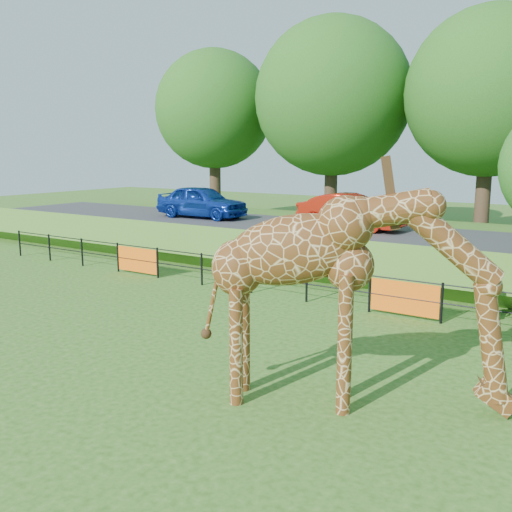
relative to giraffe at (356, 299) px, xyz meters
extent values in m
plane|color=#265014|center=(-4.05, -2.19, -1.95)|extent=(90.00, 90.00, 0.00)
cube|color=#265014|center=(-4.05, 13.31, -1.30)|extent=(40.00, 9.00, 1.30)
cube|color=#313134|center=(-4.05, 11.81, -0.59)|extent=(40.00, 5.00, 0.12)
imported|color=#153AAF|center=(-12.72, 11.74, 0.22)|extent=(4.42, 1.86, 1.49)
imported|color=red|center=(-5.35, 11.88, 0.16)|extent=(4.28, 1.64, 1.39)
imported|color=black|center=(0.90, 6.47, -1.25)|extent=(0.54, 0.38, 1.40)
cylinder|color=#332617|center=(-18.05, 19.81, 0.55)|extent=(0.70, 0.70, 5.00)
sphere|color=#184813|center=(-18.05, 19.81, 5.03)|extent=(7.20, 7.20, 7.20)
cylinder|color=#332617|center=(-10.05, 19.81, 0.55)|extent=(0.70, 0.70, 5.00)
sphere|color=#184813|center=(-10.05, 19.81, 5.36)|extent=(8.40, 8.40, 8.40)
cylinder|color=#332617|center=(-2.05, 19.81, 0.55)|extent=(0.70, 0.70, 5.00)
sphere|color=#184813|center=(-2.05, 19.81, 5.19)|extent=(7.80, 7.80, 7.80)
camera|label=1|loc=(3.76, -8.94, 2.53)|focal=40.00mm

